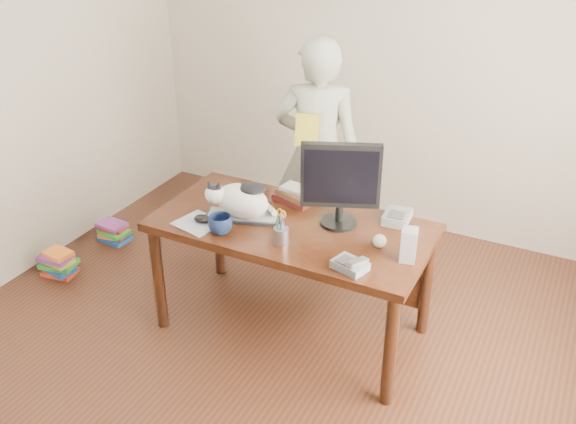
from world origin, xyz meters
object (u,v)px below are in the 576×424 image
(mouse, at_px, (203,219))
(cat, at_px, (240,199))
(desk, at_px, (298,240))
(phone, at_px, (351,265))
(baseball, at_px, (380,241))
(book_pile_a, at_px, (59,263))
(monitor, at_px, (341,180))
(keyboard, at_px, (243,216))
(speaker, at_px, (409,245))
(calculator, at_px, (397,217))
(pen_cup, at_px, (281,234))
(coffee_mug, at_px, (220,225))
(person, at_px, (317,154))
(book_pile_b, at_px, (114,232))
(book_stack, at_px, (296,195))

(mouse, bearing_deg, cat, 53.71)
(desk, distance_m, phone, 0.63)
(baseball, height_order, book_pile_a, baseball)
(monitor, bearing_deg, phone, -82.11)
(keyboard, relative_size, speaker, 2.54)
(cat, bearing_deg, keyboard, 8.36)
(calculator, height_order, book_pile_a, calculator)
(speaker, distance_m, calculator, 0.42)
(keyboard, relative_size, pen_cup, 2.15)
(cat, bearing_deg, desk, 9.26)
(coffee_mug, relative_size, book_pile_a, 0.51)
(monitor, relative_size, person, 0.31)
(mouse, height_order, person, person)
(book_pile_a, relative_size, book_pile_b, 1.05)
(keyboard, distance_m, phone, 0.80)
(book_pile_b, bearing_deg, calculator, -1.21)
(monitor, distance_m, pen_cup, 0.45)
(book_pile_b, bearing_deg, coffee_mug, -23.97)
(pen_cup, bearing_deg, cat, 156.97)
(keyboard, height_order, book_stack, book_stack)
(phone, xyz_separation_m, book_pile_b, (-2.20, 0.64, -0.70))
(cat, distance_m, mouse, 0.24)
(mouse, relative_size, phone, 0.62)
(book_stack, bearing_deg, person, 117.46)
(book_stack, xyz_separation_m, person, (-0.13, 0.59, 0.03))
(person, distance_m, book_pile_a, 1.99)
(book_stack, bearing_deg, phone, -28.48)
(mouse, xyz_separation_m, baseball, (1.00, 0.20, 0.01))
(book_pile_a, bearing_deg, cat, 4.79)
(book_stack, height_order, book_pile_a, book_stack)
(phone, xyz_separation_m, book_stack, (-0.59, 0.56, 0.01))
(phone, bearing_deg, book_pile_b, -179.91)
(desk, relative_size, coffee_mug, 11.72)
(mouse, bearing_deg, book_stack, 66.57)
(pen_cup, bearing_deg, book_pile_b, 161.98)
(monitor, distance_m, coffee_mug, 0.71)
(pen_cup, xyz_separation_m, calculator, (0.48, 0.53, -0.03))
(keyboard, bearing_deg, pen_cup, -43.09)
(coffee_mug, height_order, baseball, coffee_mug)
(coffee_mug, bearing_deg, mouse, 160.09)
(cat, xyz_separation_m, book_stack, (0.19, 0.35, -0.08))
(pen_cup, xyz_separation_m, mouse, (-0.51, 0.00, -0.03))
(monitor, xyz_separation_m, pen_cup, (-0.20, -0.33, -0.22))
(monitor, relative_size, phone, 2.51)
(person, bearing_deg, cat, 70.11)
(pen_cup, height_order, book_pile_b, pen_cup)
(speaker, xyz_separation_m, calculator, (-0.18, 0.38, -0.06))
(mouse, distance_m, person, 1.11)
(monitor, distance_m, calculator, 0.43)
(keyboard, distance_m, mouse, 0.23)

